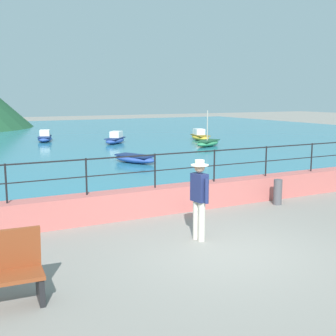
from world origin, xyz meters
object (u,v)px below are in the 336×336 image
person_walking (199,196)px  bollard (278,192)px  boat_3 (208,143)px  boat_6 (115,139)px  boat_1 (135,158)px  boat_5 (45,137)px  boat_4 (200,136)px

person_walking → bollard: person_walking is taller
boat_3 → person_walking: bearing=-123.1°
bollard → boat_6: (1.50, 17.11, -0.04)m
boat_1 → boat_5: 11.64m
boat_3 → boat_6: boat_3 is taller
boat_3 → boat_4: 3.77m
person_walking → boat_5: (1.36, 22.05, -0.65)m
boat_6 → boat_3: bearing=-43.2°
boat_1 → boat_4: size_ratio=1.02×
boat_5 → boat_3: bearing=-42.3°
boat_1 → boat_6: boat_6 is taller
boat_1 → boat_6: size_ratio=1.06×
boat_1 → boat_4: boat_4 is taller
boat_1 → boat_5: size_ratio=1.00×
boat_3 → boat_1: bearing=-148.0°
person_walking → boat_6: person_walking is taller
boat_1 → boat_3: boat_3 is taller
bollard → boat_4: boat_4 is taller
boat_4 → boat_5: size_ratio=0.98×
boat_3 → boat_4: size_ratio=1.00×
boat_6 → boat_1: bearing=-104.6°
person_walking → boat_4: bearing=58.5°
bollard → boat_4: bearing=65.6°
bollard → boat_3: boat_3 is taller
person_walking → boat_3: (9.53, 14.62, -0.71)m
boat_4 → boat_6: (-5.95, 0.69, 0.00)m
boat_4 → boat_3: bearing=-114.2°
bollard → person_walking: bearing=-155.6°
person_walking → boat_3: 17.47m
boat_1 → boat_3: (6.55, 4.10, 0.01)m
boat_1 → boat_5: boat_5 is taller
person_walking → boat_6: bearing=74.7°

